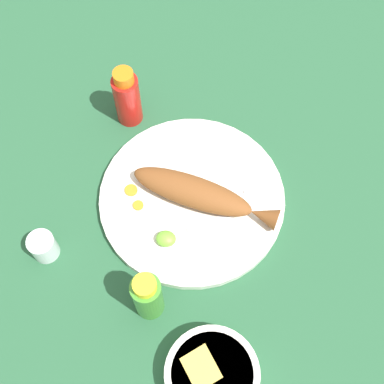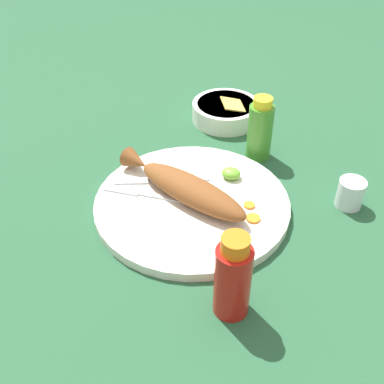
# 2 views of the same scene
# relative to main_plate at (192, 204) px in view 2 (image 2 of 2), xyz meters

# --- Properties ---
(ground_plane) EXTENTS (4.00, 4.00, 0.00)m
(ground_plane) POSITION_rel_main_plate_xyz_m (0.00, 0.00, -0.01)
(ground_plane) COLOR #235133
(main_plate) EXTENTS (0.36, 0.36, 0.02)m
(main_plate) POSITION_rel_main_plate_xyz_m (0.00, 0.00, 0.00)
(main_plate) COLOR silver
(main_plate) RESTS_ON ground_plane
(fried_fish) EXTENTS (0.29, 0.12, 0.05)m
(fried_fish) POSITION_rel_main_plate_xyz_m (-0.02, 0.00, 0.03)
(fried_fish) COLOR brown
(fried_fish) RESTS_ON main_plate
(fork_near) EXTENTS (0.18, 0.05, 0.00)m
(fork_near) POSITION_rel_main_plate_xyz_m (-0.09, -0.02, 0.01)
(fork_near) COLOR silver
(fork_near) RESTS_ON main_plate
(fork_far) EXTENTS (0.17, 0.10, 0.00)m
(fork_far) POSITION_rel_main_plate_xyz_m (-0.09, 0.02, 0.01)
(fork_far) COLOR silver
(fork_far) RESTS_ON main_plate
(carrot_slice_near) EXTENTS (0.03, 0.03, 0.00)m
(carrot_slice_near) POSITION_rel_main_plate_xyz_m (0.12, -0.00, 0.01)
(carrot_slice_near) COLOR orange
(carrot_slice_near) RESTS_ON main_plate
(carrot_slice_mid) EXTENTS (0.02, 0.02, 0.00)m
(carrot_slice_mid) POSITION_rel_main_plate_xyz_m (0.10, 0.03, 0.01)
(carrot_slice_mid) COLOR orange
(carrot_slice_mid) RESTS_ON main_plate
(lime_wedge_main) EXTENTS (0.04, 0.03, 0.02)m
(lime_wedge_main) POSITION_rel_main_plate_xyz_m (0.04, 0.10, 0.02)
(lime_wedge_main) COLOR #6BB233
(lime_wedge_main) RESTS_ON main_plate
(hot_sauce_bottle_red) EXTENTS (0.05, 0.05, 0.15)m
(hot_sauce_bottle_red) POSITION_rel_main_plate_xyz_m (0.15, -0.18, 0.06)
(hot_sauce_bottle_red) COLOR #B21914
(hot_sauce_bottle_red) RESTS_ON ground_plane
(hot_sauce_bottle_green) EXTENTS (0.05, 0.05, 0.14)m
(hot_sauce_bottle_green) POSITION_rel_main_plate_xyz_m (0.05, 0.22, 0.06)
(hot_sauce_bottle_green) COLOR #3D8428
(hot_sauce_bottle_green) RESTS_ON ground_plane
(salt_cup) EXTENTS (0.05, 0.05, 0.06)m
(salt_cup) POSITION_rel_main_plate_xyz_m (0.26, 0.13, 0.02)
(salt_cup) COLOR silver
(salt_cup) RESTS_ON ground_plane
(guacamole_bowl) EXTENTS (0.16, 0.16, 0.06)m
(guacamole_bowl) POSITION_rel_main_plate_xyz_m (-0.07, 0.33, 0.02)
(guacamole_bowl) COLOR white
(guacamole_bowl) RESTS_ON ground_plane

